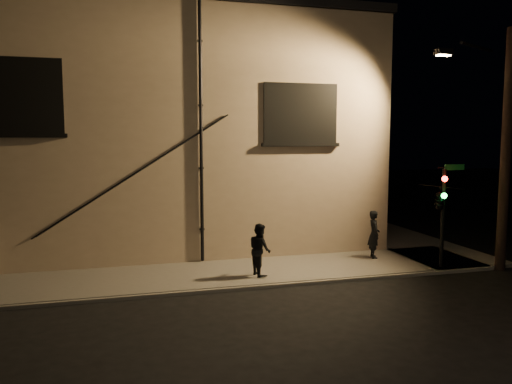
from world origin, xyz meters
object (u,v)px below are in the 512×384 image
object	(u,v)px
pedestrian_b	(260,249)
traffic_signal	(440,199)
streetlamp_pole	(503,145)
pedestrian_a	(374,234)

from	to	relation	value
pedestrian_b	traffic_signal	distance (m)	5.79
pedestrian_b	streetlamp_pole	size ratio (longest dim) A/B	0.21
pedestrian_b	streetlamp_pole	xyz separation A→B (m)	(7.59, -0.92, 3.07)
pedestrian_a	pedestrian_b	xyz separation A→B (m)	(-4.31, -1.07, -0.04)
traffic_signal	streetlamp_pole	size ratio (longest dim) A/B	0.43
streetlamp_pole	traffic_signal	bearing A→B (deg)	173.95
pedestrian_b	streetlamp_pole	bearing A→B (deg)	-105.32
pedestrian_b	traffic_signal	bearing A→B (deg)	-105.64
streetlamp_pole	pedestrian_a	bearing A→B (deg)	148.73
pedestrian_a	pedestrian_b	bearing A→B (deg)	116.63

